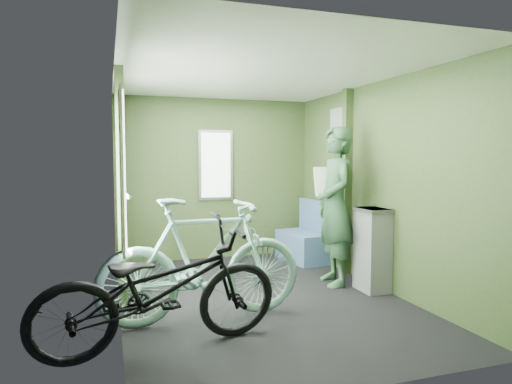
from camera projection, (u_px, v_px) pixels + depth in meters
room at (254, 160)px, 4.69m from camera, size 4.00×4.02×2.31m
bicycle_black at (162, 353)px, 3.42m from camera, size 1.98×1.07×1.08m
bicycle_mint at (204, 321)px, 4.08m from camera, size 1.89×0.67×1.14m
passenger at (335, 206)px, 5.21m from camera, size 0.52×0.74×1.81m
waste_box at (372, 250)px, 4.98m from camera, size 0.27×0.38×0.91m
bench_seat at (304, 243)px, 6.44m from camera, size 0.55×0.86×0.86m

